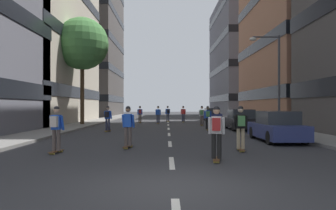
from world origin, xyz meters
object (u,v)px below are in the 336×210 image
(skater_0, at_px, (208,116))
(skater_10, at_px, (168,113))
(parked_car_mid, at_px, (277,127))
(street_tree_near, at_px, (82,44))
(parked_car_far, at_px, (212,115))
(skater_9, at_px, (56,126))
(parked_car_near, at_px, (241,120))
(skater_6, at_px, (108,117))
(skater_8, at_px, (183,113))
(skater_3, at_px, (158,114))
(streetlamp_right, at_px, (274,72))
(skater_1, at_px, (202,114))
(skater_7, at_px, (128,125))
(skater_2, at_px, (241,125))
(skater_4, at_px, (216,130))
(skater_5, at_px, (140,113))

(skater_0, distance_m, skater_10, 12.95)
(parked_car_mid, bearing_deg, street_tree_near, 134.86)
(parked_car_far, height_order, skater_9, skater_9)
(parked_car_near, distance_m, skater_6, 9.75)
(parked_car_far, bearing_deg, skater_6, -119.78)
(skater_0, distance_m, skater_8, 11.51)
(parked_car_mid, distance_m, street_tree_near, 19.93)
(parked_car_mid, bearing_deg, skater_3, 111.32)
(streetlamp_right, bearing_deg, skater_10, 117.35)
(parked_car_far, xyz_separation_m, skater_3, (-6.37, -6.58, 0.29))
(parked_car_far, height_order, skater_8, skater_8)
(street_tree_near, xyz_separation_m, skater_1, (10.91, -0.31, -6.43))
(street_tree_near, height_order, skater_1, street_tree_near)
(parked_car_near, xyz_separation_m, skater_9, (-9.67, -11.85, 0.32))
(parked_car_near, bearing_deg, skater_0, -170.28)
(skater_9, bearing_deg, parked_car_near, 50.78)
(skater_0, height_order, skater_9, same)
(parked_car_far, bearing_deg, skater_10, -151.70)
(skater_1, bearing_deg, skater_3, 140.52)
(parked_car_far, bearing_deg, streetlamp_right, -83.70)
(parked_car_mid, bearing_deg, skater_0, 108.75)
(street_tree_near, xyz_separation_m, skater_7, (6.07, -15.84, -6.46))
(skater_2, distance_m, skater_9, 7.08)
(parked_car_mid, height_order, skater_4, skater_4)
(streetlamp_right, xyz_separation_m, skater_6, (-11.46, 0.11, -3.12))
(skater_0, xyz_separation_m, skater_9, (-7.16, -11.42, 0.00))
(parked_car_mid, distance_m, skater_4, 7.02)
(parked_car_far, xyz_separation_m, skater_4, (-3.93, -28.71, 0.32))
(skater_1, height_order, skater_3, same)
(skater_8, xyz_separation_m, skater_10, (-1.67, 1.18, 0.03))
(streetlamp_right, relative_size, skater_5, 3.65)
(street_tree_near, height_order, streetlamp_right, street_tree_near)
(parked_car_near, distance_m, skater_3, 10.63)
(skater_7, bearing_deg, skater_8, 80.83)
(skater_0, bearing_deg, parked_car_mid, -71.25)
(skater_4, xyz_separation_m, skater_10, (-1.44, 25.82, 0.00))
(parked_car_mid, xyz_separation_m, street_tree_near, (-13.23, 13.29, 6.75))
(parked_car_near, relative_size, street_tree_near, 0.45)
(skater_8, bearing_deg, skater_0, -84.03)
(skater_8, bearing_deg, skater_1, -76.70)
(skater_3, bearing_deg, skater_10, 74.90)
(skater_9, relative_size, skater_10, 1.00)
(skater_6, bearing_deg, skater_4, -64.60)
(parked_car_mid, height_order, skater_7, skater_7)
(parked_car_far, bearing_deg, skater_0, -99.17)
(parked_car_near, bearing_deg, skater_10, 113.77)
(parked_car_near, relative_size, skater_9, 2.47)
(parked_car_mid, relative_size, skater_5, 2.47)
(skater_7, height_order, skater_9, same)
(skater_5, distance_m, skater_10, 3.69)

